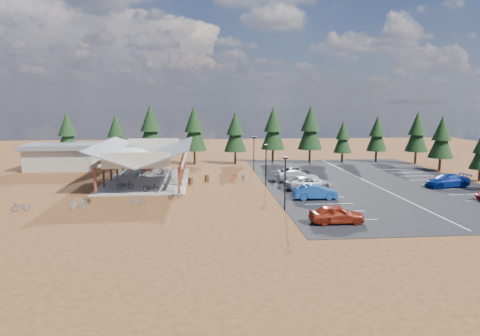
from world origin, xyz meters
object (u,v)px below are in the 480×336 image
(bike_8, at_px, (87,201))
(bike_7, at_px, (165,170))
(lamp_post_0, at_px, (285,180))
(bike_0, at_px, (125,185))
(bike_pavilion, at_px, (146,152))
(car_7, at_px, (447,181))
(bike_13, at_px, (136,200))
(car_0, at_px, (337,214))
(bike_12, at_px, (175,195))
(trash_bin_0, at_px, (191,181))
(bike_14, at_px, (243,177))
(bike_6, at_px, (159,174))
(bike_10, at_px, (20,207))
(car_1, at_px, (315,192))
(bike_9, at_px, (78,203))
(lamp_post_1, at_px, (266,162))
(bike_1, at_px, (120,179))
(lamp_post_2, at_px, (254,151))
(bike_4, at_px, (151,188))
(car_2, at_px, (308,183))
(outbuilding, at_px, (63,156))
(bike_5, at_px, (168,180))
(bike_2, at_px, (139,174))
(car_4, at_px, (295,172))
(trash_bin_1, at_px, (207,178))
(bike_3, at_px, (147,169))
(car_3, at_px, (298,176))

(bike_8, bearing_deg, bike_7, 85.19)
(lamp_post_0, relative_size, bike_0, 2.69)
(bike_pavilion, xyz_separation_m, car_7, (36.66, -7.90, -2.99))
(bike_13, xyz_separation_m, car_0, (17.93, -8.28, 0.31))
(bike_12, bearing_deg, trash_bin_0, -46.86)
(bike_13, xyz_separation_m, bike_14, (12.09, 13.15, -0.10))
(bike_6, bearing_deg, bike_10, 149.78)
(bike_8, height_order, car_1, car_1)
(bike_9, relative_size, bike_10, 1.11)
(lamp_post_1, distance_m, bike_9, 22.07)
(bike_1, bearing_deg, lamp_post_2, -45.40)
(bike_8, bearing_deg, bike_pavilion, 86.41)
(lamp_post_2, distance_m, bike_0, 21.30)
(bike_13, distance_m, car_7, 36.52)
(lamp_post_1, bearing_deg, bike_4, -168.39)
(bike_6, bearing_deg, car_2, -114.44)
(car_7, bearing_deg, bike_4, -98.00)
(outbuilding, xyz_separation_m, bike_5, (16.98, -14.68, -1.37))
(bike_pavilion, height_order, car_7, bike_pavilion)
(bike_2, relative_size, car_2, 0.27)
(bike_14, bearing_deg, car_1, -69.20)
(car_4, bearing_deg, trash_bin_1, 97.06)
(trash_bin_0, height_order, bike_10, trash_bin_0)
(trash_bin_1, xyz_separation_m, car_7, (28.83, -6.62, 0.38))
(bike_4, relative_size, car_2, 0.34)
(bike_10, bearing_deg, bike_6, 133.76)
(lamp_post_2, bearing_deg, bike_7, -169.89)
(lamp_post_1, height_order, car_1, lamp_post_1)
(bike_6, bearing_deg, bike_0, 160.95)
(bike_12, bearing_deg, bike_4, 5.89)
(bike_4, distance_m, bike_6, 9.78)
(bike_7, bearing_deg, bike_1, 161.40)
(bike_6, height_order, car_0, car_0)
(bike_3, bearing_deg, bike_2, 161.87)
(bike_5, xyz_separation_m, bike_14, (9.69, 3.29, -0.24))
(lamp_post_0, bearing_deg, lamp_post_1, 90.00)
(bike_pavilion, xyz_separation_m, bike_14, (12.67, -0.39, -3.41))
(car_0, distance_m, car_7, 22.87)
(trash_bin_1, xyz_separation_m, car_2, (11.81, -6.44, 0.38))
(lamp_post_0, height_order, bike_5, lamp_post_0)
(outbuilding, xyz_separation_m, bike_14, (26.67, -11.39, -1.61))
(bike_pavilion, bearing_deg, lamp_post_1, -18.43)
(car_3, xyz_separation_m, car_4, (0.57, 4.36, -0.11))
(trash_bin_0, distance_m, bike_3, 11.33)
(bike_0, xyz_separation_m, bike_3, (1.07, 12.03, -0.04))
(outbuilding, xyz_separation_m, car_4, (34.06, -9.85, -1.31))
(bike_3, xyz_separation_m, car_4, (20.82, -5.05, 0.15))
(bike_2, relative_size, car_1, 0.33)
(bike_4, xyz_separation_m, car_7, (35.29, -0.10, 0.23))
(bike_3, height_order, car_7, car_7)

